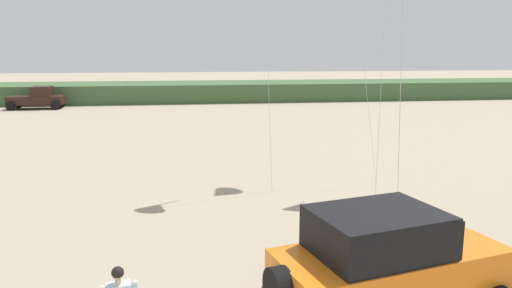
% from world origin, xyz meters
% --- Properties ---
extents(dune_ridge, '(90.00, 7.63, 1.81)m').
position_xyz_m(dune_ridge, '(0.37, 44.96, 0.91)').
color(dune_ridge, '#426038').
rests_on(dune_ridge, ground_plane).
extents(jeep, '(5.02, 3.31, 2.26)m').
position_xyz_m(jeep, '(3.59, 2.34, 1.20)').
color(jeep, orange).
rests_on(jeep, ground_plane).
extents(distant_pickup, '(4.63, 2.44, 1.98)m').
position_xyz_m(distant_pickup, '(-13.39, 39.25, 0.94)').
color(distant_pickup, black).
rests_on(distant_pickup, ground_plane).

